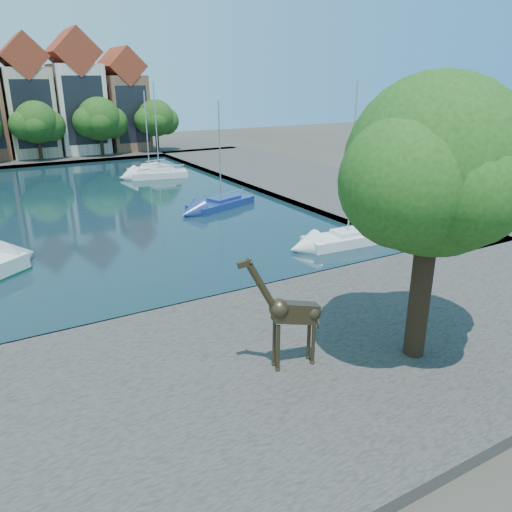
% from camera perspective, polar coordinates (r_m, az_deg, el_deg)
% --- Properties ---
extents(ground, '(160.00, 160.00, 0.00)m').
position_cam_1_polar(ground, '(24.42, -11.31, -6.94)').
color(ground, '#38332B').
rests_on(ground, ground).
extents(water_basin, '(38.00, 50.00, 0.08)m').
position_cam_1_polar(water_basin, '(46.62, -21.15, 5.08)').
color(water_basin, black).
rests_on(water_basin, ground).
extents(near_quay, '(50.00, 14.00, 0.50)m').
position_cam_1_polar(near_quay, '(18.65, -3.99, -14.82)').
color(near_quay, '#47423D').
rests_on(near_quay, ground).
extents(far_quay, '(60.00, 16.00, 0.50)m').
position_cam_1_polar(far_quay, '(77.88, -25.30, 10.14)').
color(far_quay, '#47423D').
rests_on(far_quay, ground).
extents(right_quay, '(14.00, 52.00, 0.50)m').
position_cam_1_polar(right_quay, '(55.88, 5.08, 8.81)').
color(right_quay, '#47423D').
rests_on(right_quay, ground).
extents(plane_tree, '(8.32, 6.40, 10.62)m').
position_cam_1_polar(plane_tree, '(18.77, 20.01, 8.93)').
color(plane_tree, '#332114').
rests_on(plane_tree, near_quay).
extents(townhouse_east_inner, '(5.94, 9.18, 15.79)m').
position_cam_1_polar(townhouse_east_inner, '(77.41, -24.62, 15.81)').
color(townhouse_east_inner, '#C1AD8A').
rests_on(townhouse_east_inner, far_quay).
extents(townhouse_east_mid, '(6.43, 9.18, 16.65)m').
position_cam_1_polar(townhouse_east_mid, '(78.38, -19.78, 16.71)').
color(townhouse_east_mid, beige).
rests_on(townhouse_east_mid, far_quay).
extents(townhouse_east_end, '(5.44, 9.18, 14.43)m').
position_cam_1_polar(townhouse_east_end, '(79.92, -14.95, 16.50)').
color(townhouse_east_end, brown).
rests_on(townhouse_east_end, far_quay).
extents(far_tree_mid_east, '(7.02, 5.40, 7.52)m').
position_cam_1_polar(far_tree_mid_east, '(72.12, -23.72, 13.67)').
color(far_tree_mid_east, '#332114').
rests_on(far_tree_mid_east, far_quay).
extents(far_tree_east, '(7.54, 5.80, 7.84)m').
position_cam_1_polar(far_tree_east, '(73.51, -17.39, 14.58)').
color(far_tree_east, '#332114').
rests_on(far_tree_east, far_quay).
extents(far_tree_far_east, '(6.76, 5.20, 7.36)m').
position_cam_1_polar(far_tree_far_east, '(75.73, -11.31, 15.08)').
color(far_tree_far_east, '#332114').
rests_on(far_tree_far_east, far_quay).
extents(giraffe_statue, '(3.14, 0.89, 4.49)m').
position_cam_1_polar(giraffe_statue, '(18.37, 3.86, -6.50)').
color(giraffe_statue, '#372C1B').
rests_on(giraffe_statue, near_quay).
extents(sailboat_right_a, '(6.36, 2.57, 10.52)m').
position_cam_1_polar(sailboat_right_a, '(34.48, 10.42, 2.21)').
color(sailboat_right_a, silver).
rests_on(sailboat_right_a, water_basin).
extents(sailboat_right_b, '(6.78, 4.35, 8.91)m').
position_cam_1_polar(sailboat_right_b, '(43.74, -4.02, 6.16)').
color(sailboat_right_b, navy).
rests_on(sailboat_right_b, water_basin).
extents(sailboat_right_c, '(6.45, 3.35, 10.25)m').
position_cam_1_polar(sailboat_right_c, '(58.01, -11.01, 9.32)').
color(sailboat_right_c, beige).
rests_on(sailboat_right_c, water_basin).
extents(sailboat_right_d, '(5.27, 2.97, 9.30)m').
position_cam_1_polar(sailboat_right_d, '(61.16, -12.09, 9.82)').
color(sailboat_right_d, silver).
rests_on(sailboat_right_d, water_basin).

